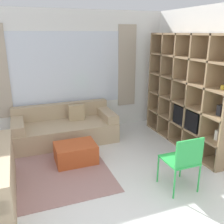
% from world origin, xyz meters
% --- Properties ---
extents(wall_back, '(5.76, 0.11, 2.70)m').
position_xyz_m(wall_back, '(0.00, 3.34, 1.36)').
color(wall_back, white).
rests_on(wall_back, ground_plane).
extents(wall_right, '(0.07, 4.50, 2.70)m').
position_xyz_m(wall_right, '(2.32, 1.65, 1.35)').
color(wall_right, white).
rests_on(wall_right, ground_plane).
extents(area_rug, '(2.03, 2.04, 0.01)m').
position_xyz_m(area_rug, '(-0.78, 1.66, 0.01)').
color(area_rug, gray).
rests_on(area_rug, ground_plane).
extents(shelving_unit, '(0.44, 2.36, 2.22)m').
position_xyz_m(shelving_unit, '(2.09, 1.76, 1.10)').
color(shelving_unit, silver).
rests_on(shelving_unit, ground_plane).
extents(couch_main, '(2.10, 0.98, 0.74)m').
position_xyz_m(couch_main, '(-0.22, 2.80, 0.27)').
color(couch_main, tan).
rests_on(couch_main, ground_plane).
extents(ottoman, '(0.71, 0.53, 0.35)m').
position_xyz_m(ottoman, '(-0.22, 1.77, 0.17)').
color(ottoman, '#B74C23').
rests_on(ottoman, ground_plane).
extents(folding_chair, '(0.44, 0.46, 0.86)m').
position_xyz_m(folding_chair, '(1.03, 0.40, 0.52)').
color(folding_chair, green).
rests_on(folding_chair, ground_plane).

